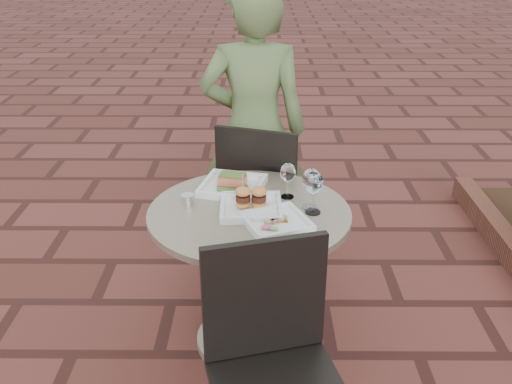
{
  "coord_description": "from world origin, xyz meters",
  "views": [
    {
      "loc": [
        0.07,
        -2.14,
        1.88
      ],
      "look_at": [
        0.05,
        0.1,
        0.82
      ],
      "focal_mm": 40.0,
      "sensor_mm": 36.0,
      "label": 1
    }
  ],
  "objects_px": {
    "chair_near": "(273,352)",
    "cafe_table": "(249,258)",
    "plate_tuna": "(276,221)",
    "plate_salmon": "(233,185)",
    "plate_sliders": "(251,204)",
    "diner": "(254,131)",
    "chair_far": "(262,189)"
  },
  "relations": [
    {
      "from": "chair_near",
      "to": "cafe_table",
      "type": "bearing_deg",
      "value": 82.38
    },
    {
      "from": "cafe_table",
      "to": "plate_tuna",
      "type": "bearing_deg",
      "value": -49.0
    },
    {
      "from": "plate_salmon",
      "to": "plate_sliders",
      "type": "bearing_deg",
      "value": -67.73
    },
    {
      "from": "plate_sliders",
      "to": "plate_tuna",
      "type": "xyz_separation_m",
      "value": [
        0.11,
        -0.13,
        -0.02
      ]
    },
    {
      "from": "plate_sliders",
      "to": "plate_tuna",
      "type": "height_order",
      "value": "plate_sliders"
    },
    {
      "from": "diner",
      "to": "plate_salmon",
      "type": "height_order",
      "value": "diner"
    },
    {
      "from": "chair_far",
      "to": "plate_sliders",
      "type": "height_order",
      "value": "chair_far"
    },
    {
      "from": "diner",
      "to": "plate_salmon",
      "type": "xyz_separation_m",
      "value": [
        -0.09,
        -0.58,
        -0.07
      ]
    },
    {
      "from": "chair_near",
      "to": "plate_tuna",
      "type": "distance_m",
      "value": 0.61
    },
    {
      "from": "cafe_table",
      "to": "chair_far",
      "type": "distance_m",
      "value": 0.61
    },
    {
      "from": "cafe_table",
      "to": "plate_salmon",
      "type": "distance_m",
      "value": 0.36
    },
    {
      "from": "plate_salmon",
      "to": "plate_sliders",
      "type": "height_order",
      "value": "plate_sliders"
    },
    {
      "from": "chair_far",
      "to": "plate_sliders",
      "type": "relative_size",
      "value": 3.36
    },
    {
      "from": "diner",
      "to": "plate_tuna",
      "type": "bearing_deg",
      "value": 97.18
    },
    {
      "from": "chair_near",
      "to": "plate_tuna",
      "type": "height_order",
      "value": "chair_near"
    },
    {
      "from": "cafe_table",
      "to": "chair_near",
      "type": "height_order",
      "value": "chair_near"
    },
    {
      "from": "chair_near",
      "to": "plate_sliders",
      "type": "relative_size",
      "value": 3.36
    },
    {
      "from": "chair_near",
      "to": "diner",
      "type": "distance_m",
      "value": 1.54
    },
    {
      "from": "plate_sliders",
      "to": "cafe_table",
      "type": "bearing_deg",
      "value": -166.31
    },
    {
      "from": "diner",
      "to": "plate_tuna",
      "type": "distance_m",
      "value": 0.94
    },
    {
      "from": "chair_near",
      "to": "plate_tuna",
      "type": "relative_size",
      "value": 2.82
    },
    {
      "from": "diner",
      "to": "plate_sliders",
      "type": "height_order",
      "value": "diner"
    },
    {
      "from": "chair_far",
      "to": "diner",
      "type": "bearing_deg",
      "value": -58.41
    },
    {
      "from": "chair_near",
      "to": "plate_salmon",
      "type": "bearing_deg",
      "value": 85.61
    },
    {
      "from": "chair_near",
      "to": "plate_salmon",
      "type": "relative_size",
      "value": 2.74
    },
    {
      "from": "chair_far",
      "to": "chair_near",
      "type": "relative_size",
      "value": 1.0
    },
    {
      "from": "chair_far",
      "to": "plate_sliders",
      "type": "bearing_deg",
      "value": 103.56
    },
    {
      "from": "diner",
      "to": "plate_sliders",
      "type": "xyz_separation_m",
      "value": [
        -0.0,
        -0.8,
        -0.06
      ]
    },
    {
      "from": "diner",
      "to": "cafe_table",
      "type": "bearing_deg",
      "value": 90.09
    },
    {
      "from": "cafe_table",
      "to": "diner",
      "type": "xyz_separation_m",
      "value": [
        0.01,
        0.8,
        0.34
      ]
    },
    {
      "from": "plate_sliders",
      "to": "diner",
      "type": "bearing_deg",
      "value": 89.73
    },
    {
      "from": "cafe_table",
      "to": "chair_far",
      "type": "xyz_separation_m",
      "value": [
        0.06,
        0.61,
        0.07
      ]
    }
  ]
}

